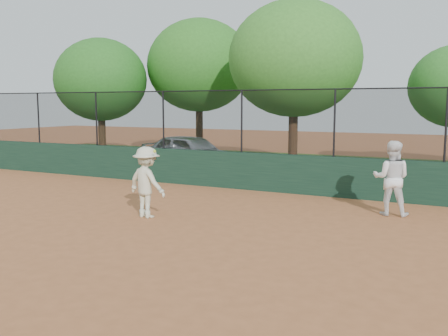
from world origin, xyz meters
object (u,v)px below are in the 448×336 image
at_px(player_second, 391,178).
at_px(tree_1, 199,66).
at_px(tree_2, 294,59).
at_px(parked_car, 191,153).
at_px(player_main, 147,182).
at_px(tree_0, 100,80).

xyz_separation_m(player_second, tree_1, (-10.60, 8.96, 3.69)).
bearing_deg(tree_1, tree_2, -26.23).
bearing_deg(parked_car, tree_2, -59.98).
bearing_deg(player_main, parked_car, 113.38).
bearing_deg(tree_1, tree_0, -146.15).
height_order(tree_0, tree_2, tree_2).
bearing_deg(tree_2, player_second, -52.31).
bearing_deg(player_second, player_main, 24.03).
height_order(player_second, player_main, player_second).
distance_m(player_second, tree_0, 16.14).
distance_m(parked_car, tree_0, 7.02).
xyz_separation_m(tree_0, tree_1, (3.96, 2.66, 0.72)).
bearing_deg(tree_2, player_main, -93.74).
bearing_deg(parked_car, player_second, -108.81).
height_order(parked_car, tree_2, tree_2).
relative_size(tree_1, tree_2, 1.02).
bearing_deg(tree_0, parked_car, -15.71).
bearing_deg(tree_1, parked_car, -64.46).
relative_size(player_second, tree_2, 0.28).
bearing_deg(tree_1, player_second, -40.21).
relative_size(tree_0, tree_2, 0.87).
distance_m(parked_car, tree_1, 6.18).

